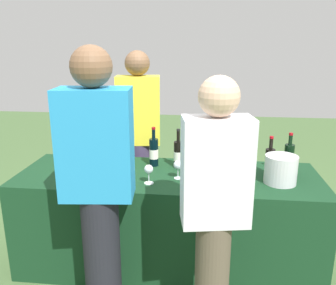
# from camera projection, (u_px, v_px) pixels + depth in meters

# --- Properties ---
(ground_plane) EXTENTS (12.00, 12.00, 0.00)m
(ground_plane) POSITION_uv_depth(u_px,v_px,m) (168.00, 261.00, 2.89)
(ground_plane) COLOR #476638
(tasting_table) EXTENTS (2.28, 0.76, 0.77)m
(tasting_table) POSITION_uv_depth(u_px,v_px,m) (168.00, 219.00, 2.78)
(tasting_table) COLOR #14381E
(tasting_table) RESTS_ON ground_plane
(wine_bottle_0) EXTENTS (0.08, 0.08, 0.31)m
(wine_bottle_0) POSITION_uv_depth(u_px,v_px,m) (97.00, 153.00, 2.82)
(wine_bottle_0) COLOR black
(wine_bottle_0) RESTS_ON tasting_table
(wine_bottle_1) EXTENTS (0.08, 0.08, 0.33)m
(wine_bottle_1) POSITION_uv_depth(u_px,v_px,m) (127.00, 150.00, 2.86)
(wine_bottle_1) COLOR black
(wine_bottle_1) RESTS_ON tasting_table
(wine_bottle_2) EXTENTS (0.07, 0.07, 0.32)m
(wine_bottle_2) POSITION_uv_depth(u_px,v_px,m) (154.00, 152.00, 2.83)
(wine_bottle_2) COLOR black
(wine_bottle_2) RESTS_ON tasting_table
(wine_bottle_3) EXTENTS (0.07, 0.07, 0.32)m
(wine_bottle_3) POSITION_uv_depth(u_px,v_px,m) (178.00, 154.00, 2.79)
(wine_bottle_3) COLOR black
(wine_bottle_3) RESTS_ON tasting_table
(wine_bottle_4) EXTENTS (0.07, 0.07, 0.30)m
(wine_bottle_4) POSITION_uv_depth(u_px,v_px,m) (202.00, 157.00, 2.72)
(wine_bottle_4) COLOR black
(wine_bottle_4) RESTS_ON tasting_table
(wine_bottle_5) EXTENTS (0.07, 0.07, 0.34)m
(wine_bottle_5) POSITION_uv_depth(u_px,v_px,m) (222.00, 153.00, 2.78)
(wine_bottle_5) COLOR black
(wine_bottle_5) RESTS_ON tasting_table
(wine_bottle_6) EXTENTS (0.07, 0.07, 0.30)m
(wine_bottle_6) POSITION_uv_depth(u_px,v_px,m) (270.00, 161.00, 2.64)
(wine_bottle_6) COLOR black
(wine_bottle_6) RESTS_ON tasting_table
(wine_bottle_7) EXTENTS (0.07, 0.07, 0.32)m
(wine_bottle_7) POSITION_uv_depth(u_px,v_px,m) (289.00, 159.00, 2.65)
(wine_bottle_7) COLOR black
(wine_bottle_7) RESTS_ON tasting_table
(wine_glass_0) EXTENTS (0.06, 0.06, 0.13)m
(wine_glass_0) POSITION_uv_depth(u_px,v_px,m) (96.00, 168.00, 2.56)
(wine_glass_0) COLOR silver
(wine_glass_0) RESTS_ON tasting_table
(wine_glass_1) EXTENTS (0.07, 0.07, 0.15)m
(wine_glass_1) POSITION_uv_depth(u_px,v_px,m) (120.00, 165.00, 2.56)
(wine_glass_1) COLOR silver
(wine_glass_1) RESTS_ON tasting_table
(wine_glass_2) EXTENTS (0.07, 0.07, 0.14)m
(wine_glass_2) POSITION_uv_depth(u_px,v_px,m) (149.00, 170.00, 2.48)
(wine_glass_2) COLOR silver
(wine_glass_2) RESTS_ON tasting_table
(wine_glass_3) EXTENTS (0.07, 0.07, 0.14)m
(wine_glass_3) POSITION_uv_depth(u_px,v_px,m) (178.00, 165.00, 2.57)
(wine_glass_3) COLOR silver
(wine_glass_3) RESTS_ON tasting_table
(wine_glass_4) EXTENTS (0.07, 0.07, 0.14)m
(wine_glass_4) POSITION_uv_depth(u_px,v_px,m) (247.00, 171.00, 2.47)
(wine_glass_4) COLOR silver
(wine_glass_4) RESTS_ON tasting_table
(ice_bucket) EXTENTS (0.23, 0.23, 0.20)m
(ice_bucket) POSITION_uv_depth(u_px,v_px,m) (281.00, 169.00, 2.48)
(ice_bucket) COLOR silver
(ice_bucket) RESTS_ON tasting_table
(server_pouring) EXTENTS (0.42, 0.27, 1.67)m
(server_pouring) POSITION_uv_depth(u_px,v_px,m) (139.00, 134.00, 3.27)
(server_pouring) COLOR #3F3351
(server_pouring) RESTS_ON ground_plane
(guest_0) EXTENTS (0.44, 0.27, 1.72)m
(guest_0) POSITION_uv_depth(u_px,v_px,m) (98.00, 183.00, 2.07)
(guest_0) COLOR black
(guest_0) RESTS_ON ground_plane
(guest_1) EXTENTS (0.39, 0.26, 1.58)m
(guest_1) POSITION_uv_depth(u_px,v_px,m) (215.00, 208.00, 1.92)
(guest_1) COLOR brown
(guest_1) RESTS_ON ground_plane
(menu_board) EXTENTS (0.58, 0.04, 0.95)m
(menu_board) POSITION_uv_depth(u_px,v_px,m) (99.00, 164.00, 3.76)
(menu_board) COLOR white
(menu_board) RESTS_ON ground_plane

